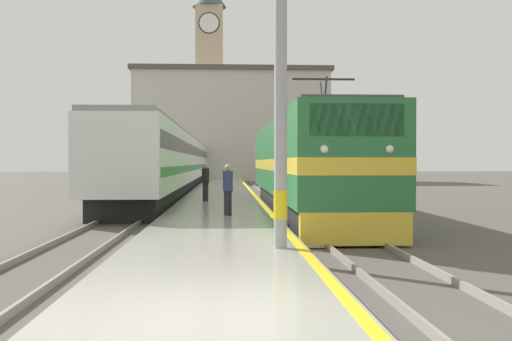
{
  "coord_description": "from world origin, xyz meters",
  "views": [
    {
      "loc": [
        0.23,
        -7.16,
        2.11
      ],
      "look_at": [
        1.92,
        26.02,
        1.66
      ],
      "focal_mm": 42.0,
      "sensor_mm": 36.0,
      "label": 1
    }
  ],
  "objects_px": {
    "locomotive_train": "(304,166)",
    "catenary_mast": "(284,56)",
    "second_waiting_passenger": "(205,181)",
    "passenger_train": "(176,162)",
    "person_on_platform": "(228,188)",
    "clock_tower": "(209,75)"
  },
  "relations": [
    {
      "from": "catenary_mast",
      "to": "passenger_train",
      "type": "bearing_deg",
      "value": 98.65
    },
    {
      "from": "clock_tower",
      "to": "passenger_train",
      "type": "bearing_deg",
      "value": -92.0
    },
    {
      "from": "person_on_platform",
      "to": "clock_tower",
      "type": "bearing_deg",
      "value": 92.09
    },
    {
      "from": "catenary_mast",
      "to": "clock_tower",
      "type": "distance_m",
      "value": 71.87
    },
    {
      "from": "locomotive_train",
      "to": "clock_tower",
      "type": "bearing_deg",
      "value": 95.23
    },
    {
      "from": "person_on_platform",
      "to": "clock_tower",
      "type": "height_order",
      "value": "clock_tower"
    },
    {
      "from": "passenger_train",
      "to": "catenary_mast",
      "type": "distance_m",
      "value": 32.15
    },
    {
      "from": "catenary_mast",
      "to": "second_waiting_passenger",
      "type": "xyz_separation_m",
      "value": [
        -2.13,
        15.17,
        -3.07
      ]
    },
    {
      "from": "passenger_train",
      "to": "catenary_mast",
      "type": "bearing_deg",
      "value": -81.35
    },
    {
      "from": "locomotive_train",
      "to": "second_waiting_passenger",
      "type": "relative_size",
      "value": 11.62
    },
    {
      "from": "person_on_platform",
      "to": "clock_tower",
      "type": "relative_size",
      "value": 0.06
    },
    {
      "from": "locomotive_train",
      "to": "passenger_train",
      "type": "height_order",
      "value": "locomotive_train"
    },
    {
      "from": "second_waiting_passenger",
      "to": "clock_tower",
      "type": "bearing_deg",
      "value": 91.35
    },
    {
      "from": "clock_tower",
      "to": "second_waiting_passenger",
      "type": "bearing_deg",
      "value": -88.65
    },
    {
      "from": "catenary_mast",
      "to": "clock_tower",
      "type": "relative_size",
      "value": 0.3
    },
    {
      "from": "passenger_train",
      "to": "person_on_platform",
      "type": "bearing_deg",
      "value": -81.27
    },
    {
      "from": "catenary_mast",
      "to": "second_waiting_passenger",
      "type": "distance_m",
      "value": 15.63
    },
    {
      "from": "passenger_train",
      "to": "clock_tower",
      "type": "distance_m",
      "value": 41.23
    },
    {
      "from": "second_waiting_passenger",
      "to": "clock_tower",
      "type": "distance_m",
      "value": 57.43
    },
    {
      "from": "locomotive_train",
      "to": "catenary_mast",
      "type": "height_order",
      "value": "catenary_mast"
    },
    {
      "from": "catenary_mast",
      "to": "clock_tower",
      "type": "bearing_deg",
      "value": 92.78
    },
    {
      "from": "catenary_mast",
      "to": "person_on_platform",
      "type": "distance_m",
      "value": 8.33
    }
  ]
}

